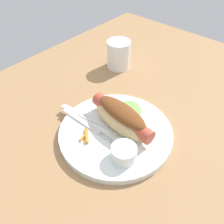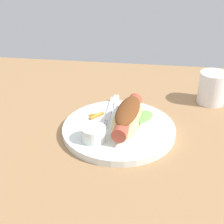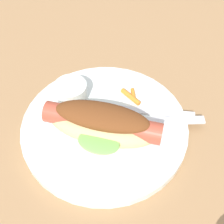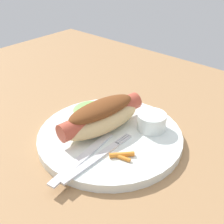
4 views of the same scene
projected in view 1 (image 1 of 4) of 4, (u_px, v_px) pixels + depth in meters
The scene contains 8 objects.
ground_plane at pixel (119, 135), 57.97cm from camera, with size 120.00×90.00×1.80cm, color #9E754C.
plate at pixel (115, 132), 56.27cm from camera, with size 26.33×26.33×1.60cm, color white.
hot_dog at pixel (122, 117), 54.78cm from camera, with size 10.59×17.80×5.73cm.
sauce_ramekin at pixel (124, 153), 48.95cm from camera, with size 5.35×5.35×3.12cm, color white.
fork at pixel (85, 123), 56.96cm from camera, with size 1.31×15.57×0.40cm.
knife at pixel (87, 117), 58.57cm from camera, with size 15.45×1.40×0.36cm, color silver.
carrot_garnish at pixel (86, 136), 53.82cm from camera, with size 3.61×3.62×0.82cm.
drinking_cup at pixel (119, 54), 75.32cm from camera, with size 7.37×7.37×8.68cm, color white.
Camera 1 is at (-30.08, -24.08, 42.78)cm, focal length 38.58 mm.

